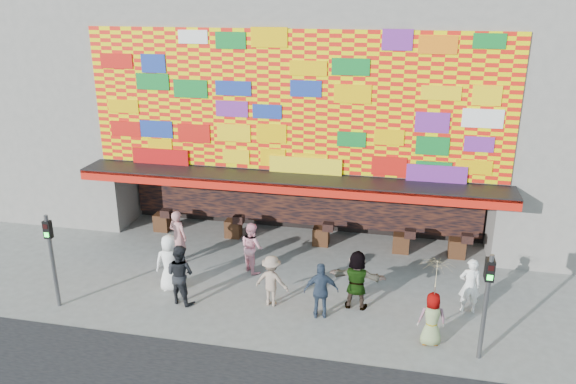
% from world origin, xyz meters
% --- Properties ---
extents(ground, '(90.00, 90.00, 0.00)m').
position_xyz_m(ground, '(0.00, 0.00, 0.00)').
color(ground, slate).
rests_on(ground, ground).
extents(shop_building, '(15.20, 9.40, 10.00)m').
position_xyz_m(shop_building, '(0.00, 8.18, 5.23)').
color(shop_building, gray).
rests_on(shop_building, ground).
extents(neighbor_left, '(11.00, 8.00, 12.00)m').
position_xyz_m(neighbor_left, '(-13.00, 8.00, 6.00)').
color(neighbor_left, gray).
rests_on(neighbor_left, ground).
extents(signal_left, '(0.22, 0.20, 3.00)m').
position_xyz_m(signal_left, '(-6.20, -1.50, 1.86)').
color(signal_left, '#59595B').
rests_on(signal_left, ground).
extents(signal_right, '(0.22, 0.20, 3.00)m').
position_xyz_m(signal_right, '(6.20, -1.50, 1.86)').
color(signal_right, '#59595B').
rests_on(signal_right, ground).
extents(ped_a, '(1.07, 0.87, 1.90)m').
position_xyz_m(ped_a, '(-3.21, 0.18, 0.95)').
color(ped_a, white).
rests_on(ped_a, ground).
extents(ped_b, '(0.82, 0.66, 1.94)m').
position_xyz_m(ped_b, '(-3.74, 2.12, 0.97)').
color(ped_b, tan).
rests_on(ped_b, ground).
extents(ped_c, '(1.10, 0.96, 1.92)m').
position_xyz_m(ped_c, '(-2.58, -0.49, 0.96)').
color(ped_c, black).
rests_on(ped_c, ground).
extents(ped_d, '(1.12, 0.73, 1.64)m').
position_xyz_m(ped_d, '(0.20, -0.05, 0.82)').
color(ped_d, gray).
rests_on(ped_d, ground).
extents(ped_e, '(1.09, 0.64, 1.75)m').
position_xyz_m(ped_e, '(1.79, -0.43, 0.87)').
color(ped_e, '#314056').
rests_on(ped_e, ground).
extents(ped_f, '(1.76, 0.63, 1.87)m').
position_xyz_m(ped_f, '(2.76, 0.34, 0.94)').
color(ped_f, gray).
rests_on(ped_f, ground).
extents(ped_g, '(0.82, 0.60, 1.55)m').
position_xyz_m(ped_g, '(4.94, -1.13, 0.77)').
color(ped_g, gray).
rests_on(ped_g, ground).
extents(ped_h, '(0.68, 0.49, 1.74)m').
position_xyz_m(ped_h, '(6.08, 0.83, 0.87)').
color(ped_h, white).
rests_on(ped_h, ground).
extents(ped_i, '(1.08, 1.08, 1.77)m').
position_xyz_m(ped_i, '(-0.99, 2.00, 0.88)').
color(ped_i, pink).
rests_on(ped_i, ground).
extents(parasol, '(1.10, 1.11, 1.79)m').
position_xyz_m(parasol, '(4.94, -1.13, 2.12)').
color(parasol, beige).
rests_on(parasol, ground).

